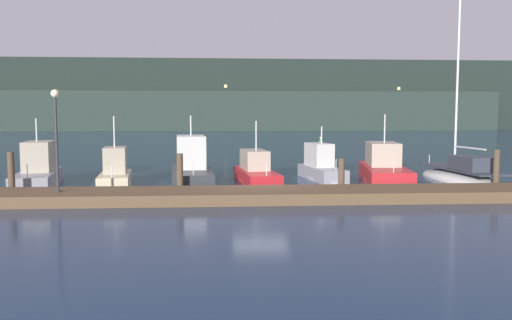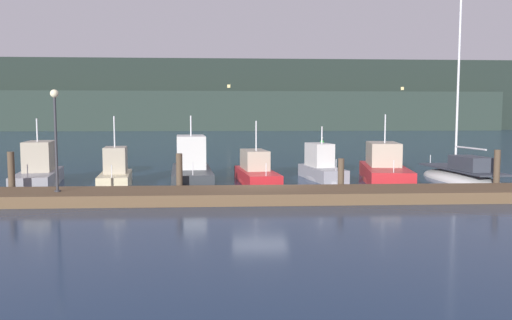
# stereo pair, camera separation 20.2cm
# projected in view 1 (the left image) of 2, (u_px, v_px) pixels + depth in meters

# --- Properties ---
(ground_plane) EXTENTS (400.00, 400.00, 0.00)m
(ground_plane) POSITION_uv_depth(u_px,v_px,m) (260.00, 192.00, 22.75)
(ground_plane) COLOR #192D4C
(dock) EXTENTS (28.69, 2.80, 0.45)m
(dock) POSITION_uv_depth(u_px,v_px,m) (265.00, 195.00, 20.45)
(dock) COLOR brown
(dock) RESTS_ON ground
(mooring_pile_0) EXTENTS (0.28, 0.28, 1.93)m
(mooring_pile_0) POSITION_uv_depth(u_px,v_px,m) (11.00, 174.00, 21.32)
(mooring_pile_0) COLOR #4C3D2D
(mooring_pile_0) RESTS_ON ground
(mooring_pile_1) EXTENTS (0.28, 0.28, 1.82)m
(mooring_pile_1) POSITION_uv_depth(u_px,v_px,m) (180.00, 174.00, 21.80)
(mooring_pile_1) COLOR #4C3D2D
(mooring_pile_1) RESTS_ON ground
(mooring_pile_2) EXTENTS (0.28, 0.28, 1.57)m
(mooring_pile_2) POSITION_uv_depth(u_px,v_px,m) (341.00, 176.00, 22.28)
(mooring_pile_2) COLOR #4C3D2D
(mooring_pile_2) RESTS_ON ground
(mooring_pile_3) EXTENTS (0.28, 0.28, 1.93)m
(mooring_pile_3) POSITION_uv_depth(u_px,v_px,m) (496.00, 171.00, 22.74)
(mooring_pile_3) COLOR #4C3D2D
(mooring_pile_3) RESTS_ON ground
(motorboat_berth_1) EXTENTS (2.98, 6.38, 3.97)m
(motorboat_berth_1) POSITION_uv_depth(u_px,v_px,m) (38.00, 178.00, 24.93)
(motorboat_berth_1) COLOR gray
(motorboat_berth_1) RESTS_ON ground
(motorboat_berth_2) EXTENTS (2.17, 4.70, 3.95)m
(motorboat_berth_2) POSITION_uv_depth(u_px,v_px,m) (115.00, 178.00, 24.99)
(motorboat_berth_2) COLOR beige
(motorboat_berth_2) RESTS_ON ground
(motorboat_berth_3) EXTENTS (2.76, 7.23, 4.00)m
(motorboat_berth_3) POSITION_uv_depth(u_px,v_px,m) (191.00, 174.00, 25.68)
(motorboat_berth_3) COLOR #2D3338
(motorboat_berth_3) RESTS_ON ground
(motorboat_berth_4) EXTENTS (2.43, 6.21, 3.72)m
(motorboat_berth_4) POSITION_uv_depth(u_px,v_px,m) (256.00, 177.00, 25.95)
(motorboat_berth_4) COLOR red
(motorboat_berth_4) RESTS_ON ground
(motorboat_berth_5) EXTENTS (2.25, 5.03, 3.43)m
(motorboat_berth_5) POSITION_uv_depth(u_px,v_px,m) (321.00, 173.00, 27.37)
(motorboat_berth_5) COLOR gray
(motorboat_berth_5) RESTS_ON ground
(motorboat_berth_6) EXTENTS (3.51, 7.61, 4.11)m
(motorboat_berth_6) POSITION_uv_depth(u_px,v_px,m) (384.00, 174.00, 26.85)
(motorboat_berth_6) COLOR red
(motorboat_berth_6) RESTS_ON ground
(sailboat_berth_7) EXTENTS (2.54, 7.72, 10.97)m
(sailboat_berth_7) POSITION_uv_depth(u_px,v_px,m) (461.00, 178.00, 26.45)
(sailboat_berth_7) COLOR white
(sailboat_berth_7) RESTS_ON ground
(channel_buoy) EXTENTS (1.26, 1.26, 1.83)m
(channel_buoy) POSITION_uv_depth(u_px,v_px,m) (320.00, 151.00, 40.27)
(channel_buoy) COLOR green
(channel_buoy) RESTS_ON ground
(dock_lamppost) EXTENTS (0.32, 0.32, 4.04)m
(dock_lamppost) POSITION_uv_depth(u_px,v_px,m) (56.00, 124.00, 19.52)
(dock_lamppost) COLOR #2D2D33
(dock_lamppost) RESTS_ON dock
(hillside_backdrop) EXTENTS (240.00, 23.00, 18.63)m
(hillside_backdrop) POSITION_uv_depth(u_px,v_px,m) (227.00, 98.00, 136.21)
(hillside_backdrop) COLOR #1E2823
(hillside_backdrop) RESTS_ON ground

